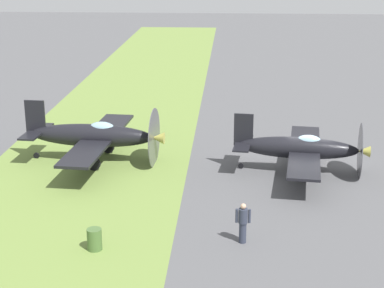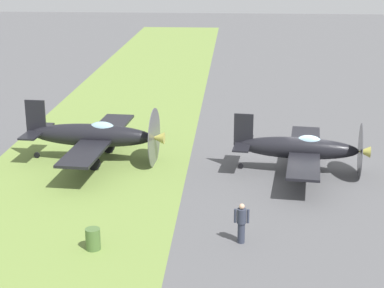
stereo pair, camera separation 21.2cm
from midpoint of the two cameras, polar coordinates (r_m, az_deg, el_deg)
The scene contains 6 objects.
ground_plane at distance 35.69m, azimuth 10.57°, elevation -1.98°, with size 160.00×160.00×0.00m, color #515154.
grass_verge at distance 36.30m, azimuth -8.81°, elevation -1.54°, with size 120.00×11.00×0.01m, color olive.
airplane_lead at distance 34.25m, azimuth 9.90°, elevation -0.38°, with size 9.16×7.27×3.25m.
airplane_wingman at distance 35.92m, azimuth -8.60°, elevation 0.77°, with size 10.05×7.95×3.58m.
ground_crew_chief at distance 26.14m, azimuth 4.71°, elevation -7.03°, with size 0.38×0.63×1.73m.
fuel_drum at distance 26.00m, azimuth -8.66°, elevation -8.45°, with size 0.60×0.60×0.90m, color #476633.
Camera 2 is at (33.41, -4.16, 11.79)m, focal length 59.29 mm.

